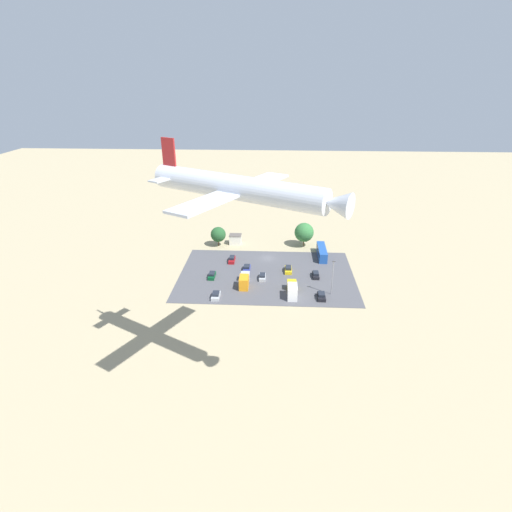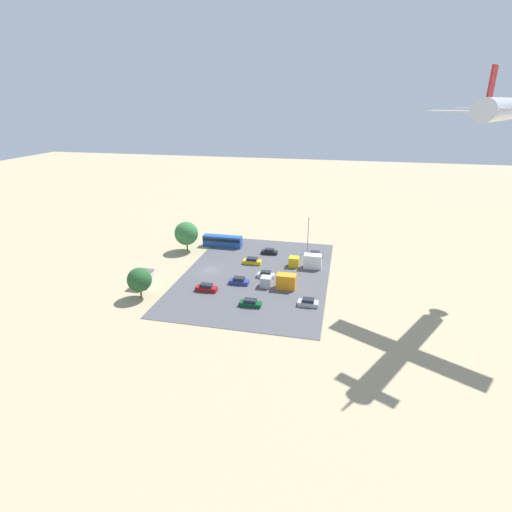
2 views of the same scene
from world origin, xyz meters
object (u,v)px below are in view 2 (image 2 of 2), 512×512
Objects in this scene: parked_truck_0 at (307,261)px; bus at (223,241)px; shed_building at (144,279)px; parked_car_5 at (266,275)px; parked_truck_1 at (280,281)px; airplane at (508,109)px; parked_car_0 at (239,281)px; parked_car_3 at (308,303)px; parked_car_7 at (315,255)px; parked_car_4 at (206,288)px; parked_car_1 at (250,303)px; parked_car_2 at (269,252)px; parked_car_6 at (252,261)px.

bus is at bearing 67.98° from parked_truck_0.
shed_building is 1.01× the size of parked_car_5.
parked_truck_0 is 1.04× the size of parked_truck_1.
airplane reaches higher than parked_truck_0.
airplane is (-3.30, 38.53, 35.36)m from parked_truck_1.
parked_car_0 is at bearing 25.56° from bus.
parked_car_7 is at bearing 2.14° from parked_car_3.
shed_building is at bearing -75.23° from parked_car_0.
shed_building reaches higher than parked_car_4.
parked_car_1 is at bearing 178.87° from parked_car_5.
parked_car_5 is at bearing 132.50° from parked_truck_0.
parked_car_1 is 23.99m from parked_truck_0.
parked_car_0 is 0.99× the size of parked_car_1.
bus is 1.43× the size of parked_truck_1.
parked_car_2 is 0.93× the size of parked_car_6.
parked_car_6 is 1.10× the size of parked_car_7.
parked_car_5 is (-10.09, 25.36, -0.95)m from shed_building.
parked_car_4 is 1.02× the size of parked_car_6.
airplane reaches higher than shed_building.
parked_car_4 is 65.34m from airplane.
parked_car_7 is at bearing 84.30° from bus.
airplane reaches higher than parked_car_1.
parked_car_6 is at bearing 179.27° from parked_car_0.
parked_car_5 is at bearing -1.13° from parked_car_1.
parked_car_4 reaches higher than parked_car_6.
parked_car_6 is at bearing 45.92° from bus.
bus is 15.38m from parked_car_6.
parked_car_1 is (32.22, 15.73, -1.05)m from bus.
airplane reaches higher than bus.
parked_car_6 is at bearing 40.26° from parked_car_3.
airplane is at bearing 62.81° from parked_car_7.
bus is 25.23m from parked_car_0.
parked_car_2 is 20.70m from parked_truck_1.
parked_truck_0 is (-7.99, 8.72, 0.95)m from parked_car_5.
parked_car_0 is at bearing 67.24° from parked_car_3.
parked_car_1 is 0.57× the size of parked_truck_1.
parked_truck_0 reaches higher than parked_car_4.
parked_truck_1 reaches higher than parked_car_6.
parked_car_7 is (-8.09, 14.92, -0.02)m from parked_car_6.
airplane is at bearing -81.23° from parked_car_4.
airplane is at bearing -105.50° from parked_truck_0.
parked_car_3 is 1.01× the size of parked_car_5.
parked_car_5 is 0.98× the size of parked_car_7.
parked_car_4 is 0.61× the size of parked_truck_1.
parked_truck_0 is (7.41, -1.22, 0.92)m from parked_car_7.
parked_car_0 is at bearing 171.16° from parked_car_2.
parked_car_2 is (-25.06, 23.29, -0.95)m from shed_building.
shed_building is 14.32m from parked_car_4.
parked_car_5 is at bearing 41.41° from parked_truck_1.
parked_car_4 reaches higher than parked_car_5.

